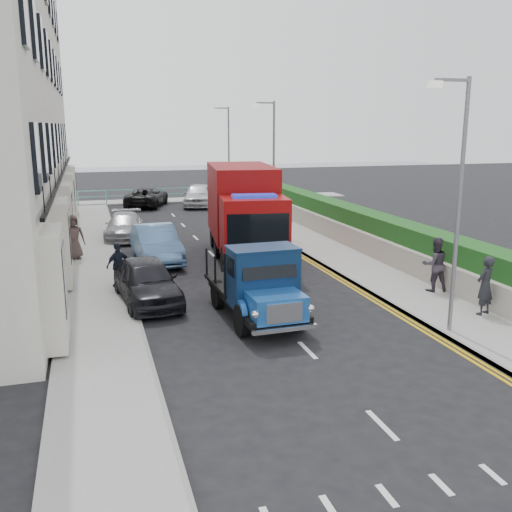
# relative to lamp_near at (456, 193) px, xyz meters

# --- Properties ---
(ground) EXTENTS (120.00, 120.00, 0.00)m
(ground) POSITION_rel_lamp_near_xyz_m (-4.18, 2.00, -4.00)
(ground) COLOR black
(ground) RESTS_ON ground
(pavement_west) EXTENTS (2.40, 38.00, 0.12)m
(pavement_west) POSITION_rel_lamp_near_xyz_m (-9.38, 11.00, -3.94)
(pavement_west) COLOR gray
(pavement_west) RESTS_ON ground
(pavement_east) EXTENTS (2.60, 38.00, 0.12)m
(pavement_east) POSITION_rel_lamp_near_xyz_m (1.12, 11.00, -3.94)
(pavement_east) COLOR gray
(pavement_east) RESTS_ON ground
(promenade) EXTENTS (30.00, 2.50, 0.12)m
(promenade) POSITION_rel_lamp_near_xyz_m (-4.18, 31.00, -3.94)
(promenade) COLOR gray
(promenade) RESTS_ON ground
(sea_plane) EXTENTS (120.00, 120.00, 0.00)m
(sea_plane) POSITION_rel_lamp_near_xyz_m (-4.18, 62.00, -4.00)
(sea_plane) COLOR slate
(sea_plane) RESTS_ON ground
(garden_east) EXTENTS (1.45, 28.00, 1.75)m
(garden_east) POSITION_rel_lamp_near_xyz_m (3.03, 11.00, -3.10)
(garden_east) COLOR #B2AD9E
(garden_east) RESTS_ON ground
(seafront_railing) EXTENTS (13.00, 0.08, 1.11)m
(seafront_railing) POSITION_rel_lamp_near_xyz_m (-4.18, 30.20, -3.42)
(seafront_railing) COLOR #59B2A5
(seafront_railing) RESTS_ON ground
(lamp_near) EXTENTS (1.23, 0.18, 7.00)m
(lamp_near) POSITION_rel_lamp_near_xyz_m (0.00, 0.00, 0.00)
(lamp_near) COLOR slate
(lamp_near) RESTS_ON ground
(lamp_mid) EXTENTS (1.23, 0.18, 7.00)m
(lamp_mid) POSITION_rel_lamp_near_xyz_m (0.00, 16.00, 0.00)
(lamp_mid) COLOR slate
(lamp_mid) RESTS_ON ground
(lamp_far) EXTENTS (1.23, 0.18, 7.00)m
(lamp_far) POSITION_rel_lamp_near_xyz_m (0.00, 26.00, 0.00)
(lamp_far) COLOR slate
(lamp_far) RESTS_ON ground
(bedford_lorry) EXTENTS (2.12, 5.01, 2.33)m
(bedford_lorry) POSITION_rel_lamp_near_xyz_m (-4.74, 2.33, -2.92)
(bedford_lorry) COLOR black
(bedford_lorry) RESTS_ON ground
(red_lorry) EXTENTS (3.60, 7.96, 4.03)m
(red_lorry) POSITION_rel_lamp_near_xyz_m (-2.95, 10.86, -1.85)
(red_lorry) COLOR black
(red_lorry) RESTS_ON ground
(parked_car_front) EXTENTS (2.20, 4.56, 1.50)m
(parked_car_front) POSITION_rel_lamp_near_xyz_m (-7.78, 5.36, -3.25)
(parked_car_front) COLOR black
(parked_car_front) RESTS_ON ground
(parked_car_mid) EXTENTS (1.89, 4.82, 1.56)m
(parked_car_mid) POSITION_rel_lamp_near_xyz_m (-6.78, 11.21, -3.22)
(parked_car_mid) COLOR #5683B8
(parked_car_mid) RESTS_ON ground
(parked_car_rear) EXTENTS (2.40, 4.68, 1.30)m
(parked_car_rear) POSITION_rel_lamp_near_xyz_m (-7.76, 16.87, -3.35)
(parked_car_rear) COLOR #9A9A9E
(parked_car_rear) RESTS_ON ground
(seafront_car_left) EXTENTS (3.88, 5.53, 1.40)m
(seafront_car_left) POSITION_rel_lamp_near_xyz_m (-5.38, 28.64, -3.30)
(seafront_car_left) COLOR black
(seafront_car_left) RESTS_ON ground
(seafront_car_right) EXTENTS (3.08, 5.13, 1.63)m
(seafront_car_right) POSITION_rel_lamp_near_xyz_m (-1.78, 27.71, -3.18)
(seafront_car_right) COLOR silver
(seafront_car_right) RESTS_ON ground
(pedestrian_east_near) EXTENTS (0.78, 0.65, 1.82)m
(pedestrian_east_near) POSITION_rel_lamp_near_xyz_m (1.92, 0.89, -2.97)
(pedestrian_east_near) COLOR black
(pedestrian_east_near) RESTS_ON pavement_east
(pedestrian_east_far) EXTENTS (1.02, 0.85, 1.90)m
(pedestrian_east_far) POSITION_rel_lamp_near_xyz_m (1.92, 3.54, -2.93)
(pedestrian_east_far) COLOR #37303A
(pedestrian_east_far) RESTS_ON pavement_east
(pedestrian_west_near) EXTENTS (1.01, 0.77, 1.60)m
(pedestrian_west_near) POSITION_rel_lamp_near_xyz_m (-8.58, 7.18, -3.08)
(pedestrian_west_near) COLOR black
(pedestrian_west_near) RESTS_ON pavement_west
(pedestrian_west_far) EXTENTS (1.00, 0.71, 1.92)m
(pedestrian_west_far) POSITION_rel_lamp_near_xyz_m (-10.18, 12.20, -2.92)
(pedestrian_west_far) COLOR #453531
(pedestrian_west_far) RESTS_ON pavement_west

